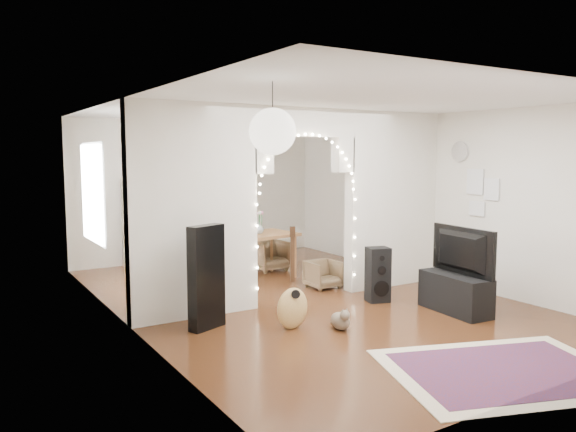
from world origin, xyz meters
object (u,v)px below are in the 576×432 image
media_console (455,293)px  dining_chair_right (323,274)px  floor_speaker (378,275)px  bookcase (168,221)px  dining_table (259,238)px  acoustic_guitar (292,292)px  dining_chair_left (270,255)px

media_console → dining_chair_right: 2.11m
dining_chair_right → floor_speaker: bearing=-80.0°
bookcase → dining_table: (0.86, -1.92, -0.14)m
bookcase → floor_speaker: bearing=-56.1°
acoustic_guitar → dining_table: 2.77m
media_console → bookcase: (-2.08, 5.03, 0.58)m
floor_speaker → bookcase: (-1.57, 4.08, 0.44)m
acoustic_guitar → floor_speaker: bearing=38.0°
media_console → dining_table: dining_table is taller
acoustic_guitar → dining_chair_left: size_ratio=1.76×
bookcase → dining_chair_left: bearing=-34.4°
bookcase → dining_chair_right: (1.38, -3.04, -0.61)m
dining_chair_left → media_console: bearing=-81.3°
dining_table → floor_speaker: bearing=-79.5°
dining_table → dining_chair_right: dining_table is taller
dining_table → bookcase: bearing=106.2°
floor_speaker → dining_chair_right: 1.07m
floor_speaker → media_console: bearing=-45.2°
floor_speaker → bookcase: bookcase is taller
floor_speaker → dining_table: size_ratio=0.59×
acoustic_guitar → media_console: 2.26m
bookcase → dining_chair_left: 2.05m
acoustic_guitar → bookcase: (0.11, 4.51, 0.37)m
media_console → dining_table: 3.37m
dining_table → dining_chair_left: 0.79m
bookcase → dining_chair_left: size_ratio=2.80×
floor_speaker → dining_table: (-0.72, 2.16, 0.30)m
acoustic_guitar → bookcase: 4.52m
floor_speaker → dining_table: 2.30m
media_console → bookcase: size_ratio=0.61×
dining_table → dining_chair_left: bearing=36.8°
bookcase → dining_chair_left: bookcase is taller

